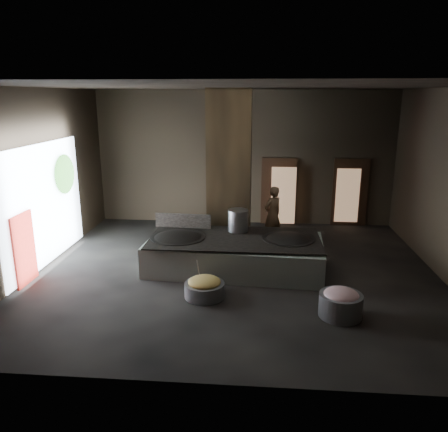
# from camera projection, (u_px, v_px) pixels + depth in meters

# --- Properties ---
(floor) EXTENTS (10.00, 9.00, 0.10)m
(floor) POSITION_uv_depth(u_px,v_px,m) (236.00, 273.00, 11.06)
(floor) COLOR black
(floor) RESTS_ON ground
(ceiling) EXTENTS (10.00, 9.00, 0.10)m
(ceiling) POSITION_uv_depth(u_px,v_px,m) (237.00, 84.00, 9.84)
(ceiling) COLOR black
(ceiling) RESTS_ON back_wall
(back_wall) EXTENTS (10.00, 0.10, 4.50)m
(back_wall) POSITION_uv_depth(u_px,v_px,m) (244.00, 158.00, 14.82)
(back_wall) COLOR black
(back_wall) RESTS_ON ground
(front_wall) EXTENTS (10.00, 0.10, 4.50)m
(front_wall) POSITION_uv_depth(u_px,v_px,m) (218.00, 248.00, 6.08)
(front_wall) COLOR black
(front_wall) RESTS_ON ground
(left_wall) EXTENTS (0.10, 9.00, 4.50)m
(left_wall) POSITION_uv_depth(u_px,v_px,m) (34.00, 181.00, 10.85)
(left_wall) COLOR black
(left_wall) RESTS_ON ground
(pillar) EXTENTS (1.20, 1.20, 4.50)m
(pillar) POSITION_uv_depth(u_px,v_px,m) (230.00, 171.00, 12.30)
(pillar) COLOR black
(pillar) RESTS_ON ground
(hearth_platform) EXTENTS (4.52, 2.38, 0.76)m
(hearth_platform) POSITION_uv_depth(u_px,v_px,m) (235.00, 254.00, 11.15)
(hearth_platform) COLOR #B5C9B5
(hearth_platform) RESTS_ON ground
(platform_cap) EXTENTS (4.29, 2.06, 0.03)m
(platform_cap) POSITION_uv_depth(u_px,v_px,m) (235.00, 238.00, 11.03)
(platform_cap) COLOR black
(platform_cap) RESTS_ON hearth_platform
(wok_left) EXTENTS (1.38, 1.38, 0.38)m
(wok_left) POSITION_uv_depth(u_px,v_px,m) (178.00, 240.00, 11.12)
(wok_left) COLOR black
(wok_left) RESTS_ON hearth_platform
(wok_left_rim) EXTENTS (1.41, 1.41, 0.05)m
(wok_left_rim) POSITION_uv_depth(u_px,v_px,m) (178.00, 237.00, 11.10)
(wok_left_rim) COLOR black
(wok_left_rim) RESTS_ON hearth_platform
(wok_right) EXTENTS (1.29, 1.29, 0.36)m
(wok_right) POSITION_uv_depth(u_px,v_px,m) (288.00, 242.00, 10.99)
(wok_right) COLOR black
(wok_right) RESTS_ON hearth_platform
(wok_right_rim) EXTENTS (1.32, 1.32, 0.05)m
(wok_right_rim) POSITION_uv_depth(u_px,v_px,m) (288.00, 239.00, 10.97)
(wok_right_rim) COLOR black
(wok_right_rim) RESTS_ON hearth_platform
(stock_pot) EXTENTS (0.53, 0.53, 0.57)m
(stock_pot) POSITION_uv_depth(u_px,v_px,m) (238.00, 221.00, 11.47)
(stock_pot) COLOR #929598
(stock_pot) RESTS_ON hearth_platform
(splash_guard) EXTENTS (1.53, 0.16, 0.38)m
(splash_guard) POSITION_uv_depth(u_px,v_px,m) (183.00, 221.00, 11.81)
(splash_guard) COLOR black
(splash_guard) RESTS_ON hearth_platform
(cook) EXTENTS (0.74, 0.71, 1.71)m
(cook) POSITION_uv_depth(u_px,v_px,m) (273.00, 215.00, 13.09)
(cook) COLOR #8E6A48
(cook) RESTS_ON ground
(veg_basin) EXTENTS (1.15, 1.15, 0.33)m
(veg_basin) POSITION_uv_depth(u_px,v_px,m) (205.00, 290.00, 9.62)
(veg_basin) COLOR slate
(veg_basin) RESTS_ON ground
(veg_fill) EXTENTS (0.73, 0.73, 0.22)m
(veg_fill) POSITION_uv_depth(u_px,v_px,m) (204.00, 282.00, 9.57)
(veg_fill) COLOR #889749
(veg_fill) RESTS_ON veg_basin
(ladle) EXTENTS (0.04, 0.35, 0.63)m
(ladle) POSITION_uv_depth(u_px,v_px,m) (198.00, 271.00, 9.68)
(ladle) COLOR #929598
(ladle) RESTS_ON veg_basin
(meat_basin) EXTENTS (1.12, 1.12, 0.47)m
(meat_basin) POSITION_uv_depth(u_px,v_px,m) (340.00, 305.00, 8.76)
(meat_basin) COLOR slate
(meat_basin) RESTS_ON ground
(meat_fill) EXTENTS (0.72, 0.72, 0.27)m
(meat_fill) POSITION_uv_depth(u_px,v_px,m) (341.00, 295.00, 8.70)
(meat_fill) COLOR #BD717E
(meat_fill) RESTS_ON meat_basin
(doorway_near) EXTENTS (1.18, 0.08, 2.38)m
(doorway_near) POSITION_uv_depth(u_px,v_px,m) (278.00, 193.00, 14.93)
(doorway_near) COLOR black
(doorway_near) RESTS_ON ground
(doorway_near_glow) EXTENTS (0.82, 0.04, 1.94)m
(doorway_near_glow) POSITION_uv_depth(u_px,v_px,m) (283.00, 196.00, 14.69)
(doorway_near_glow) COLOR #8C6647
(doorway_near_glow) RESTS_ON ground
(doorway_far) EXTENTS (1.18, 0.08, 2.38)m
(doorway_far) POSITION_uv_depth(u_px,v_px,m) (350.00, 194.00, 14.74)
(doorway_far) COLOR black
(doorway_far) RESTS_ON ground
(doorway_far_glow) EXTENTS (0.77, 0.04, 1.83)m
(doorway_far_glow) POSITION_uv_depth(u_px,v_px,m) (347.00, 196.00, 14.70)
(doorway_far_glow) COLOR #8C6647
(doorway_far_glow) RESTS_ON ground
(left_opening) EXTENTS (0.04, 4.20, 3.10)m
(left_opening) POSITION_uv_depth(u_px,v_px,m) (45.00, 204.00, 11.21)
(left_opening) COLOR white
(left_opening) RESTS_ON ground
(pavilion_sliver) EXTENTS (0.05, 0.90, 1.70)m
(pavilion_sliver) POSITION_uv_depth(u_px,v_px,m) (24.00, 249.00, 10.15)
(pavilion_sliver) COLOR maroon
(pavilion_sliver) RESTS_ON ground
(tree_silhouette) EXTENTS (0.28, 1.10, 1.10)m
(tree_silhouette) POSITION_uv_depth(u_px,v_px,m) (65.00, 174.00, 12.10)
(tree_silhouette) COLOR #194714
(tree_silhouette) RESTS_ON left_opening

